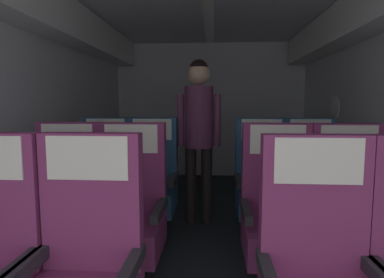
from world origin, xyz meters
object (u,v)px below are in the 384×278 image
Objects in this scene: seat_c_right_window at (262,186)px; flight_attendant at (199,124)px; seat_b_right_aisle at (351,219)px; seat_c_left_aisle at (151,184)px; seat_b_right_window at (278,217)px; seat_a_left_aisle at (83,277)px; seat_c_left_window at (104,183)px; seat_c_right_aisle at (311,186)px; seat_b_left_aisle at (129,214)px; seat_b_left_window at (64,212)px.

seat_c_right_window is 0.66× the size of flight_attendant.
seat_b_right_aisle is 1.00× the size of seat_c_left_aisle.
seat_b_right_window is at bearing -90.80° from seat_c_right_window.
seat_b_right_aisle is 0.95m from seat_c_right_window.
seat_c_left_aisle is at bearing 26.17° from flight_attendant.
seat_a_left_aisle is 1.69m from seat_b_right_aisle.
seat_c_left_aisle is at bearing -0.42° from seat_c_left_window.
flight_attendant reaches higher than seat_a_left_aisle.
seat_c_left_aisle is at bearing -179.01° from seat_c_right_aisle.
flight_attendant is at bearing 168.76° from seat_c_right_aisle.
seat_b_left_aisle is 1.29m from flight_attendant.
seat_b_left_window is 0.82m from seat_c_left_window.
flight_attendant reaches higher than seat_c_right_window.
seat_b_right_window is 1.33m from flight_attendant.
seat_b_left_window is at bearing -119.38° from seat_c_left_aisle.
seat_c_right_aisle is (1.47, 1.68, 0.00)m from seat_a_left_aisle.
seat_c_right_aisle is 0.66× the size of flight_attendant.
seat_b_left_aisle is 1.00× the size of seat_c_left_aisle.
seat_c_left_window and seat_c_left_aisle have the same top height.
seat_a_left_aisle is at bearing -150.90° from seat_b_right_aisle.
seat_b_left_aisle is 1.00× the size of seat_b_right_aisle.
flight_attendant is (-0.59, 1.06, 0.56)m from seat_b_right_window.
seat_a_left_aisle is 1.00× the size of seat_c_right_aisle.
seat_a_left_aisle is 0.66× the size of flight_attendant.
seat_b_left_aisle is at bearing -89.20° from seat_c_left_aisle.
seat_b_left_aisle is at bearing -178.93° from seat_b_right_window.
seat_c_left_window is (-0.48, 1.65, 0.00)m from seat_a_left_aisle.
seat_b_left_aisle is 0.84m from seat_c_left_aisle.
seat_c_right_window is at bearing 118.85° from seat_b_right_aisle.
seat_c_left_aisle is (0.46, -0.00, 0.00)m from seat_c_left_window.
seat_c_right_window is (1.49, 0.00, 0.00)m from seat_c_left_window.
seat_a_left_aisle is 1.72m from seat_c_left_window.
seat_b_right_window is at bearing -118.74° from seat_c_right_aisle.
seat_c_left_window is 1.00× the size of seat_c_right_aisle.
seat_a_left_aisle is at bearing -60.11° from seat_b_left_window.
seat_b_right_window is at bearing -29.13° from seat_c_left_window.
seat_a_left_aisle is 1.94m from seat_c_right_window.
seat_c_right_window is at bearing 58.45° from seat_a_left_aisle.
seat_c_right_window is at bearing 89.20° from seat_b_right_window.
seat_c_right_aisle is 1.21m from flight_attendant.
seat_b_right_aisle is at bearing 132.94° from flight_attendant.
seat_a_left_aisle and seat_b_right_aisle have the same top height.
seat_b_left_window is at bearing 179.77° from seat_b_right_window.
seat_b_right_window is at bearing 39.46° from seat_a_left_aisle.
seat_b_left_window is 1.00× the size of seat_b_right_aisle.
flight_attendant is at bearing 159.10° from seat_c_right_window.
seat_b_left_window and seat_c_left_window have the same top height.
seat_b_right_aisle is 0.47m from seat_b_right_window.
seat_a_left_aisle is 2.23m from seat_c_right_aisle.
flight_attendant is (0.90, 1.05, 0.56)m from seat_b_left_window.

